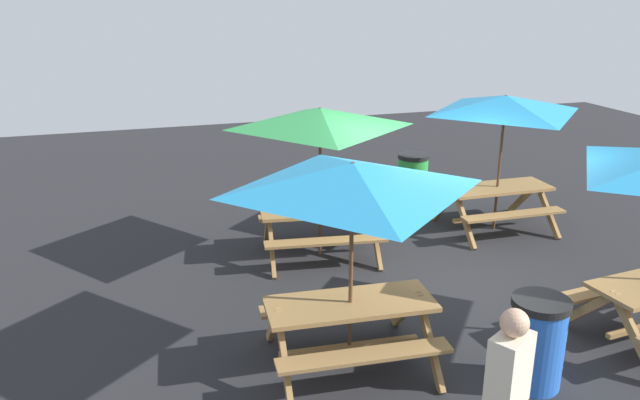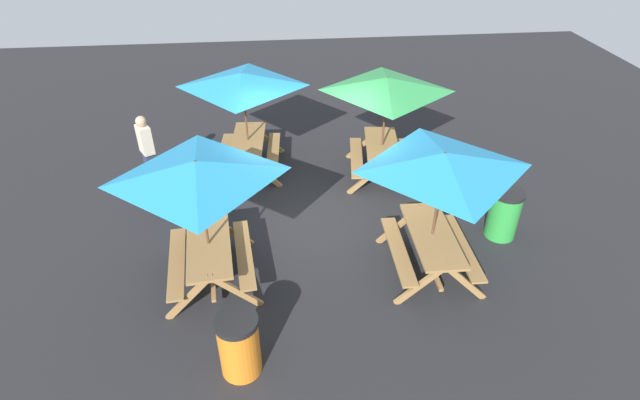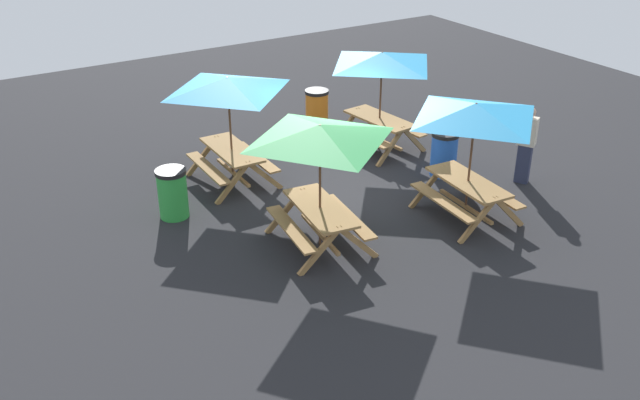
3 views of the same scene
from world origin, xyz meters
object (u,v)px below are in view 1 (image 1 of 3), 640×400
object	(u,v)px
picnic_table_1	(320,129)
picnic_table_2	(504,114)
trash_bin_green	(412,179)
trash_bin_blue	(536,342)
picnic_table_0	(352,192)
person_standing	(506,399)

from	to	relation	value
picnic_table_1	picnic_table_2	xyz separation A→B (m)	(3.19, 0.19, 0.00)
picnic_table_1	trash_bin_green	size ratio (longest dim) A/B	2.38
trash_bin_green	trash_bin_blue	distance (m)	5.78
trash_bin_blue	trash_bin_green	bearing A→B (deg)	77.43
picnic_table_0	trash_bin_green	bearing A→B (deg)	61.97
picnic_table_0	person_standing	size ratio (longest dim) A/B	1.40
picnic_table_2	trash_bin_blue	bearing A→B (deg)	-116.11
picnic_table_0	picnic_table_1	size ratio (longest dim) A/B	1.00
picnic_table_1	person_standing	distance (m)	5.13
picnic_table_2	picnic_table_1	bearing A→B (deg)	-175.76
picnic_table_1	picnic_table_2	world-z (taller)	same
trash_bin_green	person_standing	world-z (taller)	person_standing
picnic_table_1	trash_bin_green	world-z (taller)	picnic_table_1
trash_bin_green	trash_bin_blue	size ratio (longest dim) A/B	1.00
trash_bin_blue	person_standing	size ratio (longest dim) A/B	0.59
picnic_table_0	picnic_table_2	bearing A→B (deg)	43.70
picnic_table_0	picnic_table_1	world-z (taller)	same
picnic_table_0	picnic_table_2	distance (m)	4.88
trash_bin_blue	picnic_table_1	bearing A→B (deg)	106.57
picnic_table_0	trash_bin_blue	bearing A→B (deg)	-23.71
picnic_table_2	person_standing	world-z (taller)	picnic_table_2
picnic_table_0	picnic_table_1	bearing A→B (deg)	83.02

